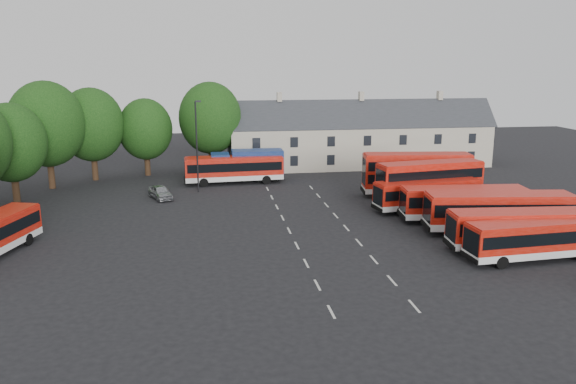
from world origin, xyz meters
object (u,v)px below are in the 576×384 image
box_truck (248,164)px  lamppost (197,144)px  bus_row_a (536,237)px  bus_dd_south (430,181)px  silver_car (160,192)px

box_truck → lamppost: bearing=-140.1°
box_truck → bus_row_a: bearing=-59.5°
bus_dd_south → box_truck: bearing=131.5°
bus_dd_south → lamppost: lamppost is taller
bus_dd_south → bus_row_a: bearing=-93.2°
box_truck → silver_car: bearing=-142.9°
bus_row_a → lamppost: size_ratio=1.05×
bus_row_a → bus_dd_south: bus_dd_south is taller
bus_row_a → silver_car: bus_row_a is taller
bus_dd_south → lamppost: bearing=149.6°
box_truck → lamppost: size_ratio=0.85×
bus_row_a → lamppost: lamppost is taller
lamppost → bus_dd_south: bearing=-22.3°
bus_dd_south → silver_car: size_ratio=2.64×
silver_car → lamppost: (3.92, 2.52, 4.61)m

